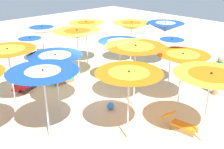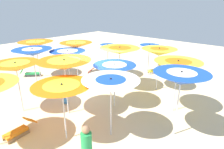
{
  "view_description": "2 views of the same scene",
  "coord_description": "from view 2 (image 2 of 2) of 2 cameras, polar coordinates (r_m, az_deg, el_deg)",
  "views": [
    {
      "loc": [
        7.86,
        -6.88,
        5.2
      ],
      "look_at": [
        1.28,
        -0.57,
        1.43
      ],
      "focal_mm": 42.41,
      "sensor_mm": 36.0,
      "label": 1
    },
    {
      "loc": [
        6.28,
        6.84,
        4.67
      ],
      "look_at": [
        -0.57,
        0.75,
        1.37
      ],
      "focal_mm": 31.48,
      "sensor_mm": 36.0,
      "label": 2
    }
  ],
  "objects": [
    {
      "name": "lounger_1",
      "position": [
        8.4,
        -25.45,
        -14.46
      ],
      "size": [
        1.29,
        0.52,
        0.57
      ],
      "rotation": [
        0.0,
        0.0,
        6.41
      ],
      "color": "olive",
      "rests_on": "ground"
    },
    {
      "name": "beach_umbrella_7",
      "position": [
        12.72,
        -1.24,
        7.92
      ],
      "size": [
        1.99,
        1.99,
        2.29
      ],
      "color": "silver",
      "rests_on": "ground"
    },
    {
      "name": "beach_umbrella_13",
      "position": [
        9.36,
        -26.18,
        1.99
      ],
      "size": [
        2.02,
        2.02,
        2.37
      ],
      "color": "silver",
      "rests_on": "ground"
    },
    {
      "name": "beach_umbrella_8",
      "position": [
        6.83,
        -14.3,
        -4.43
      ],
      "size": [
        2.0,
        2.0,
        2.19
      ],
      "color": "silver",
      "rests_on": "ground"
    },
    {
      "name": "lounger_2",
      "position": [
        14.52,
        -22.46,
        0.36
      ],
      "size": [
        1.2,
        1.1,
        0.7
      ],
      "rotation": [
        0.0,
        0.0,
        8.71
      ],
      "color": "#333338",
      "rests_on": "ground"
    },
    {
      "name": "lounger_4",
      "position": [
        14.36,
        12.28,
        1.24
      ],
      "size": [
        1.2,
        0.9,
        0.63
      ],
      "rotation": [
        0.0,
        0.0,
        5.77
      ],
      "color": "silver",
      "rests_on": "ground"
    },
    {
      "name": "beach_umbrella_5",
      "position": [
        8.92,
        0.75,
        1.95
      ],
      "size": [
        1.97,
        1.97,
        2.15
      ],
      "color": "silver",
      "rests_on": "ground"
    },
    {
      "name": "beach_umbrella_0",
      "position": [
        7.12,
        19.4,
        -1.04
      ],
      "size": [
        1.91,
        1.91,
        2.55
      ],
      "color": "silver",
      "rests_on": "ground"
    },
    {
      "name": "beach_umbrella_4",
      "position": [
        6.75,
        -0.36,
        -2.66
      ],
      "size": [
        2.02,
        2.02,
        2.31
      ],
      "color": "silver",
      "rests_on": "ground"
    },
    {
      "name": "lounger_0",
      "position": [
        12.1,
        -0.19,
        -1.89
      ],
      "size": [
        0.54,
        1.38,
        0.57
      ],
      "rotation": [
        0.0,
        0.0,
        7.71
      ],
      "color": "olive",
      "rests_on": "ground"
    },
    {
      "name": "beach_umbrella_6",
      "position": [
        10.75,
        2.27,
        6.95
      ],
      "size": [
        2.18,
        2.18,
        2.51
      ],
      "color": "silver",
      "rests_on": "ground"
    },
    {
      "name": "lounger_3",
      "position": [
        13.44,
        -4.18,
        0.34
      ],
      "size": [
        0.79,
        1.24,
        0.57
      ],
      "rotation": [
        0.0,
        0.0,
        8.24
      ],
      "color": "#333338",
      "rests_on": "ground"
    },
    {
      "name": "beach_umbrella_3",
      "position": [
        13.37,
        10.8,
        7.62
      ],
      "size": [
        2.16,
        2.16,
        2.19
      ],
      "color": "silver",
      "rests_on": "ground"
    },
    {
      "name": "ground",
      "position": [
        10.4,
        -5.23,
        -7.09
      ],
      "size": [
        38.24,
        38.24,
        0.04
      ],
      "primitive_type": "cube",
      "color": "beige"
    },
    {
      "name": "beach_umbrella_10",
      "position": [
        11.28,
        -12.73,
        5.84
      ],
      "size": [
        1.99,
        1.99,
        2.28
      ],
      "color": "silver",
      "rests_on": "ground"
    },
    {
      "name": "beach_umbrella_14",
      "position": [
        11.64,
        -22.07,
        5.99
      ],
      "size": [
        2.12,
        2.12,
        2.43
      ],
      "color": "silver",
      "rests_on": "ground"
    },
    {
      "name": "beach_ball",
      "position": [
        10.08,
        -13.42,
        -7.46
      ],
      "size": [
        0.29,
        0.29,
        0.29
      ],
      "primitive_type": "sphere",
      "color": "#337FE5",
      "rests_on": "ground"
    },
    {
      "name": "beach_umbrella_11",
      "position": [
        12.97,
        -10.39,
        8.42
      ],
      "size": [
        2.08,
        2.08,
        2.41
      ],
      "color": "silver",
      "rests_on": "ground"
    },
    {
      "name": "beach_umbrella_15",
      "position": [
        13.71,
        -21.22,
        8.3
      ],
      "size": [
        2.2,
        2.2,
        2.47
      ],
      "color": "silver",
      "rests_on": "ground"
    },
    {
      "name": "beach_umbrella_2",
      "position": [
        11.01,
        13.53,
        6.39
      ],
      "size": [
        1.92,
        1.92,
        2.47
      ],
      "color": "silver",
      "rests_on": "ground"
    },
    {
      "name": "beach_umbrella_1",
      "position": [
        8.85,
        18.56,
        2.52
      ],
      "size": [
        2.03,
        2.03,
        2.45
      ],
      "color": "silver",
      "rests_on": "ground"
    },
    {
      "name": "beach_umbrella_9",
      "position": [
        8.4,
        -13.67,
        2.79
      ],
      "size": [
        2.24,
        2.24,
        2.55
      ],
      "color": "silver",
      "rests_on": "ground"
    }
  ]
}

